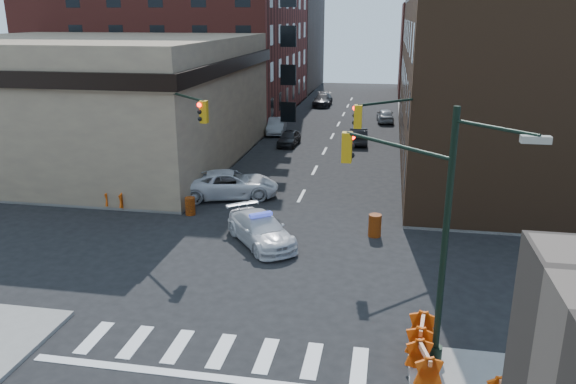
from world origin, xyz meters
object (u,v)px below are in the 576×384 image
at_px(barrel_road, 375,225).
at_px(barricade_nw_a, 140,188).
at_px(barricade_se_a, 421,335).
at_px(pickup, 230,184).
at_px(parked_car_wnear, 289,138).
at_px(parked_car_enear, 358,136).
at_px(parked_car_wfar, 277,126).
at_px(pedestrian_a, 122,191).
at_px(police_car, 261,230).
at_px(barrel_bank, 190,206).
at_px(pedestrian_b, 139,176).

bearing_deg(barrel_road, barricade_nw_a, 165.04).
distance_m(barricade_se_a, barricade_nw_a, 20.99).
bearing_deg(pickup, barricade_se_a, -161.21).
xyz_separation_m(parked_car_wnear, parked_car_enear, (5.70, 1.75, 0.05)).
distance_m(parked_car_enear, barrel_road, 21.15).
bearing_deg(parked_car_wfar, pedestrian_a, -107.15).
height_order(parked_car_wfar, barricade_se_a, parked_car_wfar).
distance_m(police_car, parked_car_wnear, 21.37).
xyz_separation_m(pedestrian_a, barricade_se_a, (16.05, -11.70, -0.35)).
bearing_deg(parked_car_wnear, barricade_nw_a, -108.80).
bearing_deg(pickup, pedestrian_a, 102.16).
bearing_deg(barricade_nw_a, parked_car_wnear, 76.77).
distance_m(barrel_bank, barricade_se_a, 16.41).
relative_size(police_car, parked_car_enear, 1.18).
bearing_deg(parked_car_wfar, pickup, -92.89).
height_order(barrel_road, barricade_nw_a, barrel_road).
bearing_deg(parked_car_wnear, pedestrian_b, -111.32).
distance_m(pickup, barrel_road, 10.03).
height_order(police_car, pickup, pickup).
relative_size(parked_car_wfar, barrel_bank, 4.47).
bearing_deg(parked_car_wnear, police_car, -80.15).
relative_size(pickup, parked_car_wnear, 1.57).
height_order(police_car, barrel_bank, police_car).
relative_size(parked_car_wfar, barricade_se_a, 3.22).
bearing_deg(barricade_nw_a, parked_car_wfar, 86.86).
bearing_deg(parked_car_enear, barrel_road, 91.14).
bearing_deg(parked_car_wnear, parked_car_wfar, 116.66).
relative_size(parked_car_enear, pedestrian_a, 2.43).
height_order(pickup, parked_car_wnear, pickup).
xyz_separation_m(barrel_road, barrel_bank, (-10.09, 1.36, -0.07)).
bearing_deg(police_car, parked_car_wnear, 59.50).
relative_size(parked_car_wnear, pedestrian_a, 2.17).
bearing_deg(parked_car_enear, pickup, 63.03).
xyz_separation_m(pickup, barricade_se_a, (10.62, -14.73, -0.15)).
bearing_deg(barrel_road, barricade_se_a, -79.66).
bearing_deg(parked_car_enear, barricade_nw_a, 50.71).
distance_m(barrel_bank, barricade_nw_a, 4.67).
bearing_deg(parked_car_enear, parked_car_wfar, -25.19).
bearing_deg(barrel_bank, barricade_nw_a, 149.04).
xyz_separation_m(parked_car_wnear, barrel_bank, (-2.30, -17.93, -0.14)).
height_order(police_car, parked_car_wnear, police_car).
height_order(pedestrian_a, barricade_se_a, pedestrian_a).
bearing_deg(barrel_bank, parked_car_wfar, 89.27).
height_order(police_car, pedestrian_b, pedestrian_b).
bearing_deg(barricade_nw_a, barrel_bank, -22.11).
bearing_deg(parked_car_wfar, parked_car_wnear, -72.48).
distance_m(police_car, parked_car_enear, 23.21).
bearing_deg(barricade_nw_a, pedestrian_a, -85.31).
bearing_deg(parked_car_enear, barricade_se_a, 92.66).
distance_m(parked_car_wfar, barrel_bank, 22.60).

